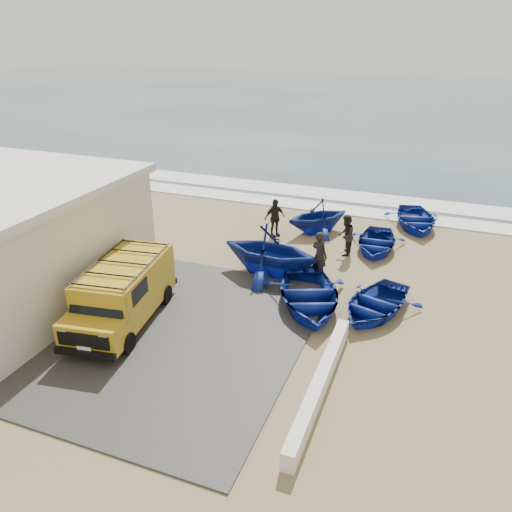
% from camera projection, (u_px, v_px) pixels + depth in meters
% --- Properties ---
extents(ground, '(160.00, 160.00, 0.00)m').
position_uv_depth(ground, '(205.00, 306.00, 17.94)').
color(ground, '#8F7853').
extents(slab, '(12.00, 10.00, 0.05)m').
position_uv_depth(slab, '(126.00, 323.00, 16.89)').
color(slab, '#3D3A38').
rests_on(slab, ground).
extents(ocean, '(180.00, 88.00, 0.01)m').
position_uv_depth(ocean, '(395.00, 103.00, 65.40)').
color(ocean, '#385166').
rests_on(ocean, ground).
extents(surf_line, '(180.00, 1.60, 0.06)m').
position_uv_depth(surf_line, '(300.00, 204.00, 28.10)').
color(surf_line, white).
rests_on(surf_line, ground).
extents(surf_wash, '(180.00, 2.20, 0.04)m').
position_uv_depth(surf_wash, '(312.00, 192.00, 30.22)').
color(surf_wash, white).
rests_on(surf_wash, ground).
extents(parapet, '(0.35, 6.00, 0.55)m').
position_uv_depth(parapet, '(320.00, 383.00, 13.66)').
color(parapet, silver).
rests_on(parapet, ground).
extents(van, '(2.63, 5.17, 2.12)m').
position_uv_depth(van, '(123.00, 291.00, 16.61)').
color(van, gold).
rests_on(van, ground).
extents(boat_near_left, '(4.62, 5.30, 0.92)m').
position_uv_depth(boat_near_left, '(308.00, 295.00, 17.77)').
color(boat_near_left, navy).
rests_on(boat_near_left, ground).
extents(boat_near_right, '(3.54, 4.23, 0.75)m').
position_uv_depth(boat_near_right, '(375.00, 304.00, 17.37)').
color(boat_near_right, navy).
rests_on(boat_near_right, ground).
extents(boat_mid_left, '(4.29, 3.80, 2.10)m').
position_uv_depth(boat_mid_left, '(270.00, 250.00, 19.86)').
color(boat_mid_left, navy).
rests_on(boat_mid_left, ground).
extents(boat_mid_right, '(2.70, 3.65, 0.73)m').
position_uv_depth(boat_mid_right, '(376.00, 242.00, 22.32)').
color(boat_mid_right, navy).
rests_on(boat_mid_right, ground).
extents(boat_far_left, '(4.20, 4.22, 1.68)m').
position_uv_depth(boat_far_left, '(318.00, 216.00, 24.06)').
color(boat_far_left, navy).
rests_on(boat_far_left, ground).
extents(boat_far_right, '(3.66, 4.47, 0.81)m').
position_uv_depth(boat_far_right, '(415.00, 219.00, 24.87)').
color(boat_far_right, navy).
rests_on(boat_far_right, ground).
extents(fisherman_front, '(0.86, 0.75, 1.99)m').
position_uv_depth(fisherman_front, '(319.00, 255.00, 19.56)').
color(fisherman_front, black).
rests_on(fisherman_front, ground).
extents(fisherman_middle, '(0.70, 0.89, 1.82)m').
position_uv_depth(fisherman_middle, '(346.00, 235.00, 21.64)').
color(fisherman_middle, black).
rests_on(fisherman_middle, ground).
extents(fisherman_back, '(1.04, 1.12, 1.84)m').
position_uv_depth(fisherman_back, '(275.00, 218.00, 23.59)').
color(fisherman_back, black).
rests_on(fisherman_back, ground).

